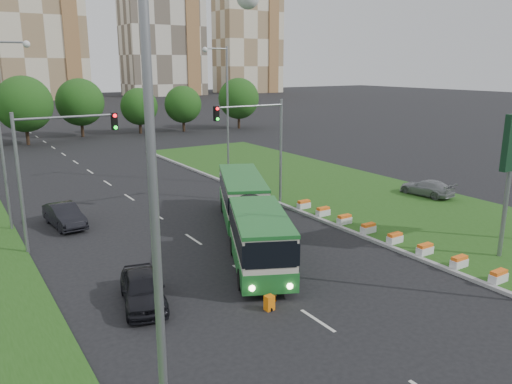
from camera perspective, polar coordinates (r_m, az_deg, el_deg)
ground at (r=27.79m, az=3.94°, el=-7.81°), size 360.00×360.00×0.00m
grass_median at (r=41.65m, az=11.82°, el=-0.42°), size 14.00×60.00×0.15m
median_kerb at (r=37.25m, az=4.12°, el=-1.88°), size 0.30×60.00×0.18m
lane_markings at (r=43.74m, az=-15.13°, el=-0.02°), size 0.20×100.00×0.01m
flower_planters at (r=31.66m, az=14.11°, el=-4.55°), size 1.10×15.90×0.60m
traffic_mast_median at (r=37.04m, az=0.82°, el=6.39°), size 5.76×0.32×8.00m
traffic_mast_left at (r=30.47m, az=-22.63°, el=3.57°), size 5.76×0.32×8.00m
street_lamps at (r=33.34m, az=-10.48°, el=6.40°), size 36.00×60.00×12.00m
tree_line at (r=80.00m, az=-14.19°, el=9.61°), size 120.00×8.00×9.00m
apartment_tower_ceast at (r=173.92m, az=-23.63°, el=17.97°), size 25.00×15.00×50.00m
apartment_tower_east at (r=185.04m, az=-10.69°, el=18.11°), size 27.00×15.00×47.00m
midrise_east at (r=200.79m, az=-0.94°, el=17.03°), size 24.00×14.00×40.00m
articulated_bus at (r=30.15m, az=-1.40°, el=-2.59°), size 2.61×16.74×2.76m
car_left_near at (r=23.23m, az=-12.82°, el=-10.71°), size 2.80×4.78×1.53m
car_left_far at (r=35.51m, az=-21.05°, el=-2.51°), size 2.06×4.75×1.52m
car_median at (r=42.75m, az=18.93°, el=0.47°), size 2.30×4.64×1.30m
pedestrian at (r=23.00m, az=1.89°, el=-10.44°), size 0.58×0.70×1.64m
shopping_trolley at (r=22.39m, az=1.53°, el=-12.56°), size 0.39×0.42×0.68m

